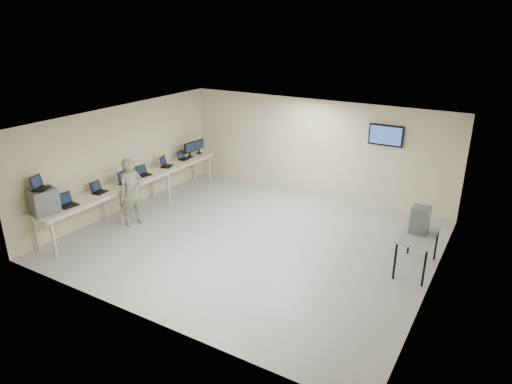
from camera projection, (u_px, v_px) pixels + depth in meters
The scene contains 15 objects.
room at pixel (254, 183), 10.27m from camera, with size 8.01×7.01×2.81m.
workbench at pixel (137, 181), 12.16m from camera, with size 0.76×6.00×0.90m.
equipment_box at pixel (44, 201), 9.89m from camera, with size 0.47×0.53×0.56m, color slate.
laptop_on_box at pixel (39, 186), 9.80m from camera, with size 0.40×0.43×0.28m.
laptop_0 at pixel (67, 203), 10.35m from camera, with size 0.34×0.40×0.30m.
laptop_1 at pixel (98, 190), 11.15m from camera, with size 0.32×0.37×0.27m.
laptop_2 at pixel (125, 180), 11.79m from camera, with size 0.39×0.43×0.30m.
laptop_3 at pixel (143, 173), 12.36m from camera, with size 0.34×0.38×0.27m.
laptop_4 at pixel (165, 164), 13.08m from camera, with size 0.40×0.43×0.29m.
laptop_5 at pixel (183, 157), 13.74m from camera, with size 0.27×0.33×0.25m.
monitor_near at pixel (190, 148), 13.88m from camera, with size 0.20×0.46×0.45m.
monitor_far at pixel (199, 145), 14.25m from camera, with size 0.20×0.44×0.44m.
soldier at pixel (132, 192), 11.31m from camera, with size 0.63×0.41×1.72m, color #747D5D.
side_table at pixel (419, 235), 9.25m from camera, with size 0.66×1.42×0.85m.
storage_bins at pixel (420, 220), 9.14m from camera, with size 0.34×0.37×0.53m.
Camera 1 is at (5.00, -8.22, 4.92)m, focal length 32.00 mm.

